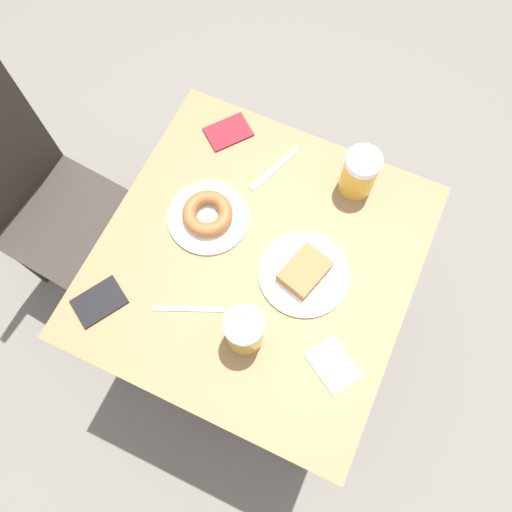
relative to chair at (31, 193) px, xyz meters
name	(u,v)px	position (x,y,z in m)	size (l,w,h in m)	color
ground_plane	(256,324)	(0.03, -0.80, -0.55)	(8.00, 8.00, 0.00)	#666059
table	(256,268)	(0.03, -0.80, 0.14)	(0.84, 0.82, 0.76)	olive
chair	(31,193)	(0.00, 0.00, 0.00)	(0.43, 0.43, 0.93)	#2D2823
plate_with_cake	(304,272)	(0.04, -0.93, 0.23)	(0.24, 0.24, 0.05)	white
plate_with_donut	(208,215)	(0.08, -0.63, 0.23)	(0.22, 0.22, 0.05)	white
beer_mug_left	(359,173)	(0.34, -0.96, 0.28)	(0.10, 0.10, 0.14)	gold
beer_mug_center	(244,331)	(-0.17, -0.86, 0.28)	(0.10, 0.10, 0.14)	gold
napkin_folded	(333,365)	(-0.15, -1.08, 0.22)	(0.14, 0.15, 0.00)	white
fork	(188,309)	(-0.17, -0.70, 0.22)	(0.08, 0.17, 0.00)	silver
knife	(275,168)	(0.30, -0.73, 0.22)	(0.18, 0.08, 0.00)	silver
passport_near_edge	(99,302)	(-0.25, -0.48, 0.22)	(0.15, 0.14, 0.01)	black
passport_far_edge	(228,132)	(0.35, -0.56, 0.22)	(0.15, 0.15, 0.01)	maroon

